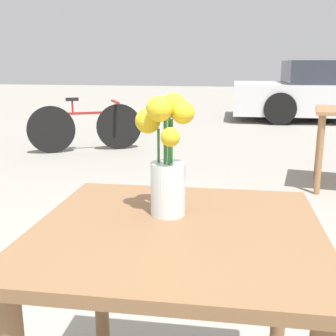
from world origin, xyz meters
name	(u,v)px	position (x,y,z in m)	size (l,w,h in m)	color
table_front	(177,270)	(0.00, 0.00, 0.60)	(0.78, 0.74, 0.72)	brown
flower_vase	(167,160)	(-0.04, 0.08, 0.88)	(0.16, 0.15, 0.33)	silver
bicycle	(86,127)	(-1.92, 4.13, 0.32)	(1.32, 0.75, 0.70)	black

